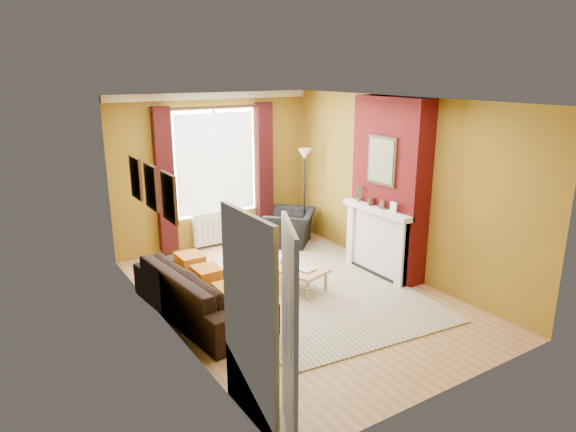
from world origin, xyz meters
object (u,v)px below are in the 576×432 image
at_px(armchair, 291,227).
at_px(wicker_stool, 243,242).
at_px(sofa, 200,291).
at_px(coffee_table, 291,268).
at_px(floor_lamp, 305,168).

relative_size(armchair, wicker_stool, 2.11).
distance_m(sofa, armchair, 3.18).
bearing_deg(coffee_table, floor_lamp, 33.67).
distance_m(armchair, coffee_table, 2.08).
height_order(wicker_stool, floor_lamp, floor_lamp).
distance_m(sofa, floor_lamp, 3.68).
bearing_deg(sofa, wicker_stool, -47.45).
height_order(coffee_table, floor_lamp, floor_lamp).
xyz_separation_m(sofa, coffee_table, (1.49, 0.07, -0.02)).
xyz_separation_m(sofa, armchair, (2.61, 1.82, -0.03)).
bearing_deg(wicker_stool, sofa, -131.91).
bearing_deg(floor_lamp, sofa, -147.42).
bearing_deg(floor_lamp, armchair, -167.30).
bearing_deg(armchair, wicker_stool, -41.72).
distance_m(coffee_table, wicker_stool, 1.67).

